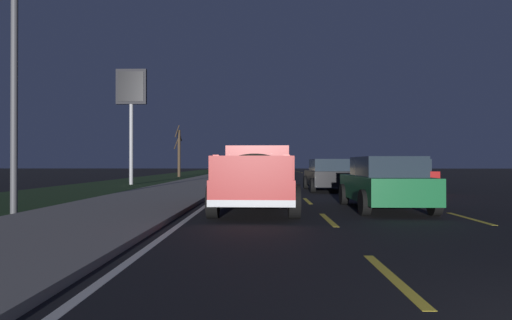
{
  "coord_description": "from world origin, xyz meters",
  "views": [
    {
      "loc": [
        -2.49,
        3.27,
        1.37
      ],
      "look_at": [
        12.79,
        3.58,
        1.46
      ],
      "focal_mm": 30.64,
      "sensor_mm": 36.0,
      "label": 1
    }
  ],
  "objects_px": {
    "sedan_tan": "(260,170)",
    "gas_price_sign": "(131,98)",
    "sedan_red": "(405,175)",
    "bare_tree_far": "(179,152)",
    "sedan_black": "(328,175)",
    "pickup_truck": "(257,176)",
    "sedan_green": "(384,183)",
    "street_light_near": "(26,53)"
  },
  "relations": [
    {
      "from": "pickup_truck",
      "to": "bare_tree_far",
      "type": "height_order",
      "value": "bare_tree_far"
    },
    {
      "from": "gas_price_sign",
      "to": "sedan_red",
      "type": "bearing_deg",
      "value": -110.23
    },
    {
      "from": "sedan_tan",
      "to": "gas_price_sign",
      "type": "bearing_deg",
      "value": 134.08
    },
    {
      "from": "sedan_red",
      "to": "bare_tree_far",
      "type": "distance_m",
      "value": 25.53
    },
    {
      "from": "sedan_green",
      "to": "gas_price_sign",
      "type": "relative_size",
      "value": 0.61
    },
    {
      "from": "sedan_black",
      "to": "bare_tree_far",
      "type": "bearing_deg",
      "value": 28.8
    },
    {
      "from": "sedan_red",
      "to": "street_light_near",
      "type": "relative_size",
      "value": 0.63
    },
    {
      "from": "sedan_green",
      "to": "pickup_truck",
      "type": "bearing_deg",
      "value": 93.14
    },
    {
      "from": "bare_tree_far",
      "to": "gas_price_sign",
      "type": "bearing_deg",
      "value": 179.75
    },
    {
      "from": "pickup_truck",
      "to": "sedan_green",
      "type": "bearing_deg",
      "value": -86.86
    },
    {
      "from": "sedan_tan",
      "to": "sedan_red",
      "type": "bearing_deg",
      "value": -151.6
    },
    {
      "from": "sedan_green",
      "to": "street_light_near",
      "type": "bearing_deg",
      "value": 96.84
    },
    {
      "from": "sedan_green",
      "to": "sedan_red",
      "type": "distance_m",
      "value": 9.38
    },
    {
      "from": "pickup_truck",
      "to": "sedan_green",
      "type": "height_order",
      "value": "pickup_truck"
    },
    {
      "from": "pickup_truck",
      "to": "bare_tree_far",
      "type": "bearing_deg",
      "value": 15.37
    },
    {
      "from": "pickup_truck",
      "to": "gas_price_sign",
      "type": "relative_size",
      "value": 0.76
    },
    {
      "from": "sedan_black",
      "to": "gas_price_sign",
      "type": "relative_size",
      "value": 0.61
    },
    {
      "from": "sedan_green",
      "to": "bare_tree_far",
      "type": "height_order",
      "value": "bare_tree_far"
    },
    {
      "from": "sedan_red",
      "to": "sedan_tan",
      "type": "relative_size",
      "value": 1.0
    },
    {
      "from": "gas_price_sign",
      "to": "bare_tree_far",
      "type": "bearing_deg",
      "value": -0.25
    },
    {
      "from": "sedan_black",
      "to": "pickup_truck",
      "type": "bearing_deg",
      "value": 159.4
    },
    {
      "from": "street_light_near",
      "to": "bare_tree_far",
      "type": "xyz_separation_m",
      "value": [
        30.39,
        1.89,
        -1.87
      ]
    },
    {
      "from": "gas_price_sign",
      "to": "bare_tree_far",
      "type": "height_order",
      "value": "gas_price_sign"
    },
    {
      "from": "sedan_green",
      "to": "bare_tree_far",
      "type": "bearing_deg",
      "value": 21.98
    },
    {
      "from": "sedan_green",
      "to": "sedan_black",
      "type": "bearing_deg",
      "value": 2.86
    },
    {
      "from": "sedan_tan",
      "to": "street_light_near",
      "type": "height_order",
      "value": "street_light_near"
    },
    {
      "from": "sedan_red",
      "to": "gas_price_sign",
      "type": "relative_size",
      "value": 0.61
    },
    {
      "from": "street_light_near",
      "to": "bare_tree_far",
      "type": "height_order",
      "value": "street_light_near"
    },
    {
      "from": "sedan_tan",
      "to": "sedan_green",
      "type": "bearing_deg",
      "value": -170.15
    },
    {
      "from": "sedan_black",
      "to": "sedan_red",
      "type": "bearing_deg",
      "value": -86.72
    },
    {
      "from": "sedan_black",
      "to": "gas_price_sign",
      "type": "distance_m",
      "value": 13.65
    },
    {
      "from": "sedan_green",
      "to": "gas_price_sign",
      "type": "distance_m",
      "value": 19.2
    },
    {
      "from": "sedan_green",
      "to": "bare_tree_far",
      "type": "relative_size",
      "value": 0.88
    },
    {
      "from": "gas_price_sign",
      "to": "pickup_truck",
      "type": "bearing_deg",
      "value": -150.79
    },
    {
      "from": "sedan_green",
      "to": "bare_tree_far",
      "type": "xyz_separation_m",
      "value": [
        29.2,
        11.79,
        1.65
      ]
    },
    {
      "from": "sedan_red",
      "to": "sedan_black",
      "type": "height_order",
      "value": "same"
    },
    {
      "from": "sedan_black",
      "to": "street_light_near",
      "type": "relative_size",
      "value": 0.63
    },
    {
      "from": "sedan_green",
      "to": "sedan_black",
      "type": "height_order",
      "value": "same"
    },
    {
      "from": "sedan_tan",
      "to": "pickup_truck",
      "type": "bearing_deg",
      "value": -179.66
    },
    {
      "from": "sedan_green",
      "to": "street_light_near",
      "type": "height_order",
      "value": "street_light_near"
    },
    {
      "from": "sedan_black",
      "to": "bare_tree_far",
      "type": "xyz_separation_m",
      "value": [
        20.67,
        11.36,
        1.65
      ]
    },
    {
      "from": "gas_price_sign",
      "to": "bare_tree_far",
      "type": "distance_m",
      "value": 15.14
    }
  ]
}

